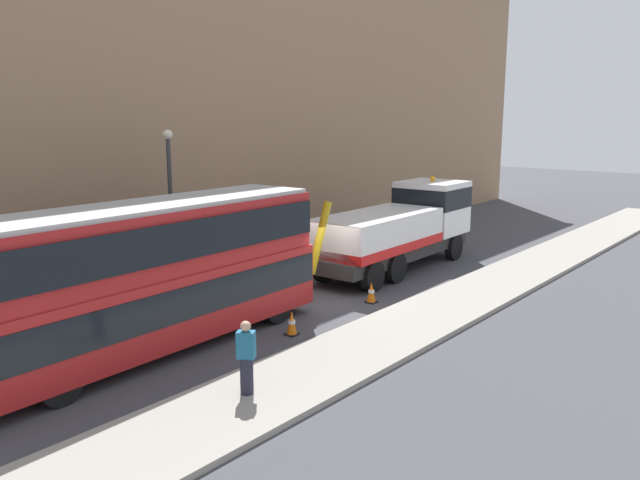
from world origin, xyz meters
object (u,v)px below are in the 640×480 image
at_px(traffic_cone_near_bus, 292,324).
at_px(street_lamp, 170,196).
at_px(traffic_cone_midway, 371,293).
at_px(pedestrian_onlooker, 246,358).
at_px(recovery_tow_truck, 400,227).
at_px(double_decker_bus, 148,272).

height_order(traffic_cone_near_bus, street_lamp, street_lamp).
distance_m(traffic_cone_midway, street_lamp, 8.00).
xyz_separation_m(traffic_cone_near_bus, traffic_cone_midway, (4.17, 0.07, 0.00)).
bearing_deg(traffic_cone_near_bus, pedestrian_onlooker, -151.37).
bearing_deg(traffic_cone_midway, recovery_tow_truck, 22.03).
relative_size(pedestrian_onlooker, traffic_cone_midway, 2.38).
xyz_separation_m(recovery_tow_truck, pedestrian_onlooker, (-12.96, -4.18, -0.77)).
distance_m(recovery_tow_truck, traffic_cone_midway, 5.51).
bearing_deg(pedestrian_onlooker, traffic_cone_midway, -15.67).
relative_size(double_decker_bus, traffic_cone_near_bus, 15.42).
bearing_deg(traffic_cone_midway, traffic_cone_near_bus, -178.97).
height_order(recovery_tow_truck, traffic_cone_midway, recovery_tow_truck).
height_order(double_decker_bus, traffic_cone_near_bus, double_decker_bus).
distance_m(recovery_tow_truck, traffic_cone_near_bus, 9.44).
distance_m(recovery_tow_truck, street_lamp, 9.50).
bearing_deg(traffic_cone_midway, pedestrian_onlooker, -164.78).
bearing_deg(double_decker_bus, street_lamp, 44.96).
bearing_deg(pedestrian_onlooker, recovery_tow_truck, -13.02).
bearing_deg(traffic_cone_near_bus, double_decker_bus, 148.95).
height_order(recovery_tow_truck, double_decker_bus, double_decker_bus).
bearing_deg(pedestrian_onlooker, traffic_cone_near_bus, -2.26).
xyz_separation_m(double_decker_bus, traffic_cone_midway, (7.58, -1.98, -1.89)).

